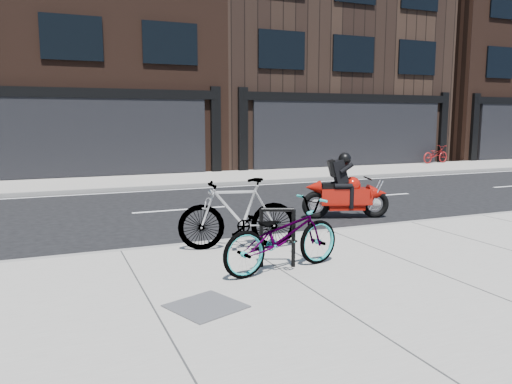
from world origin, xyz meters
name	(u,v)px	position (x,y,z in m)	size (l,w,h in m)	color
ground	(203,225)	(0.00, 0.00, 0.00)	(120.00, 120.00, 0.00)	black
sidewalk_near	(316,297)	(0.00, -5.00, 0.07)	(60.00, 6.00, 0.13)	gray
sidewalk_far	(141,181)	(0.00, 7.75, 0.07)	(60.00, 3.50, 0.13)	gray
building_center	(64,7)	(-2.00, 14.50, 7.25)	(12.00, 10.00, 14.50)	black
building_mideast	(302,45)	(10.00, 14.50, 6.25)	(12.00, 10.00, 12.50)	black
building_east	(470,52)	(22.00, 14.50, 6.50)	(10.00, 10.00, 13.00)	black
bike_rack	(277,232)	(0.02, -3.80, 0.65)	(0.50, 0.24, 0.89)	black
bicycle_front	(282,235)	(0.00, -3.99, 0.65)	(0.69, 1.97, 1.03)	gray
bicycle_rear	(238,214)	(-0.15, -2.60, 0.73)	(0.56, 1.99, 1.20)	gray
motorcycle	(350,191)	(3.40, -0.54, 0.63)	(2.00, 0.98, 1.54)	black
bicycle_far	(435,154)	(14.62, 9.00, 0.56)	(0.58, 1.65, 0.87)	maroon
utility_grate	(206,306)	(-1.43, -4.93, 0.14)	(0.75, 0.75, 0.01)	#4A4B4D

